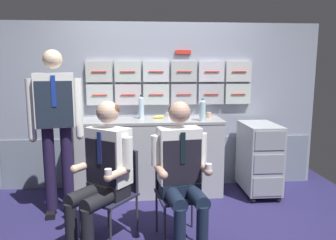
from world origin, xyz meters
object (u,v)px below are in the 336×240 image
object	(u,v)px
folding_chair_left	(116,184)
crew_member_standing	(56,117)
crew_member_right	(182,167)
folding_chair_right	(177,183)
snack_banana	(159,117)
service_trolley	(259,157)
water_bottle_short	(202,110)
crew_member_left	(103,167)
coffee_cup_spare	(209,115)

from	to	relation	value
folding_chair_left	crew_member_standing	xyz separation A→B (m)	(-0.65, 0.52, 0.56)
crew_member_right	folding_chair_right	bearing A→B (deg)	98.96
folding_chair_right	crew_member_standing	size ratio (longest dim) A/B	0.47
folding_chair_right	crew_member_standing	distance (m)	1.44
snack_banana	crew_member_right	bearing A→B (deg)	-83.97
service_trolley	crew_member_standing	world-z (taller)	crew_member_standing
water_bottle_short	snack_banana	size ratio (longest dim) A/B	1.58
snack_banana	crew_member_standing	bearing A→B (deg)	-152.00
crew_member_standing	snack_banana	world-z (taller)	crew_member_standing
crew_member_left	crew_member_right	size ratio (longest dim) A/B	1.01
service_trolley	crew_member_left	world-z (taller)	crew_member_left
folding_chair_left	folding_chair_right	distance (m)	0.57
service_trolley	folding_chair_right	xyz separation A→B (m)	(-1.13, -0.91, 0.03)
crew_member_standing	water_bottle_short	world-z (taller)	crew_member_standing
crew_member_right	coffee_cup_spare	bearing A→B (deg)	68.81
crew_member_left	water_bottle_short	xyz separation A→B (m)	(1.07, 1.03, 0.36)
folding_chair_left	crew_member_left	distance (m)	0.26
crew_member_right	coffee_cup_spare	world-z (taller)	crew_member_right
snack_banana	folding_chair_left	bearing A→B (deg)	-112.46
folding_chair_left	service_trolley	bearing A→B (deg)	27.88
crew_member_right	water_bottle_short	xyz separation A→B (m)	(0.38, 1.07, 0.37)
crew_member_right	coffee_cup_spare	distance (m)	1.43
folding_chair_right	water_bottle_short	world-z (taller)	water_bottle_short
water_bottle_short	service_trolley	bearing A→B (deg)	-0.66
crew_member_left	water_bottle_short	distance (m)	1.53
crew_member_right	coffee_cup_spare	size ratio (longest dim) A/B	19.41
crew_member_left	crew_member_standing	xyz separation A→B (m)	(-0.55, 0.65, 0.35)
folding_chair_left	folding_chair_right	size ratio (longest dim) A/B	1.00
water_bottle_short	folding_chair_left	bearing A→B (deg)	-137.11
folding_chair_left	crew_member_standing	bearing A→B (deg)	141.01
crew_member_left	service_trolley	bearing A→B (deg)	29.73
folding_chair_right	crew_member_standing	world-z (taller)	crew_member_standing
service_trolley	coffee_cup_spare	distance (m)	0.81
water_bottle_short	snack_banana	bearing A→B (deg)	158.10
service_trolley	crew_member_left	distance (m)	2.08
crew_member_left	coffee_cup_spare	size ratio (longest dim) A/B	19.52
crew_member_standing	folding_chair_left	bearing A→B (deg)	-38.99
service_trolley	snack_banana	bearing A→B (deg)	170.12
service_trolley	crew_member_right	world-z (taller)	crew_member_right
crew_member_standing	coffee_cup_spare	bearing A→B (deg)	19.52
service_trolley	folding_chair_right	size ratio (longest dim) A/B	1.08
service_trolley	coffee_cup_spare	bearing A→B (deg)	157.41
coffee_cup_spare	snack_banana	distance (m)	0.64
folding_chair_left	crew_member_standing	size ratio (longest dim) A/B	0.47
service_trolley	water_bottle_short	world-z (taller)	water_bottle_short
water_bottle_short	coffee_cup_spare	world-z (taller)	water_bottle_short
crew_member_standing	water_bottle_short	xyz separation A→B (m)	(1.62, 0.38, 0.01)
snack_banana	coffee_cup_spare	bearing A→B (deg)	2.81
crew_member_left	crew_member_right	bearing A→B (deg)	-3.32
service_trolley	folding_chair_right	world-z (taller)	service_trolley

